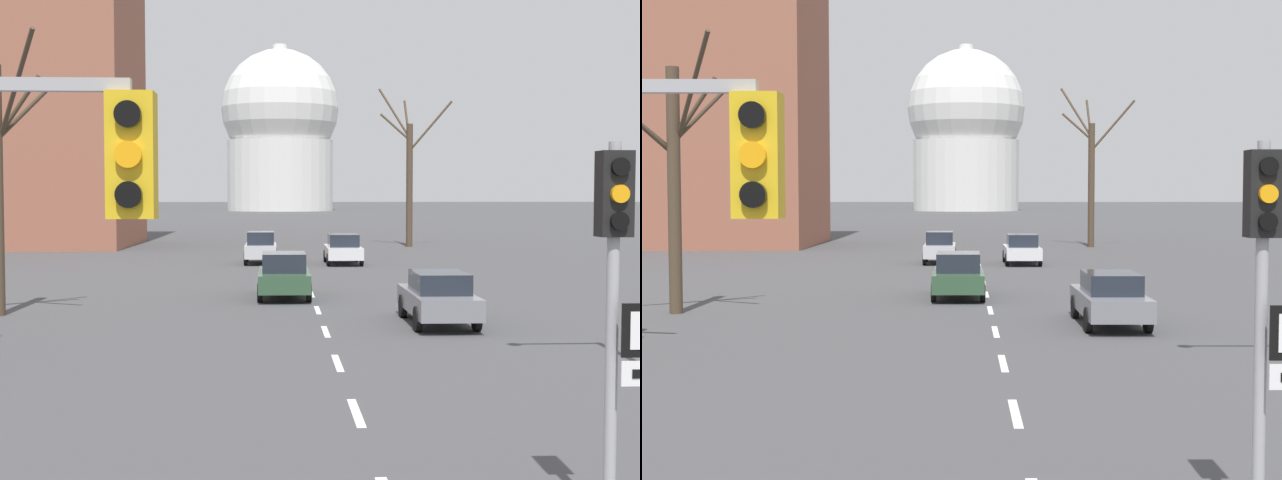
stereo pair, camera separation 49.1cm
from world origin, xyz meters
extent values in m
cube|color=silver|center=(0.00, 12.19, 0.00)|extent=(0.16, 2.00, 0.01)
cube|color=silver|center=(0.00, 16.69, 0.00)|extent=(0.16, 2.00, 0.01)
cube|color=silver|center=(0.00, 21.19, 0.00)|extent=(0.16, 2.00, 0.01)
cube|color=silver|center=(0.00, 25.69, 0.00)|extent=(0.16, 2.00, 0.01)
cube|color=silver|center=(0.00, 30.19, 0.00)|extent=(0.16, 2.00, 0.01)
cube|color=silver|center=(0.00, 34.69, 0.00)|extent=(0.16, 2.00, 0.01)
cube|color=silver|center=(0.00, 39.19, 0.00)|extent=(0.16, 2.00, 0.01)
cube|color=silver|center=(0.00, 43.69, 0.00)|extent=(0.16, 2.00, 0.01)
cube|color=silver|center=(0.00, 48.19, 0.00)|extent=(0.16, 2.00, 0.01)
cylinder|color=#9E9EA3|center=(2.39, 6.88, 2.17)|extent=(0.14, 0.14, 4.34)
cube|color=black|center=(2.39, 6.88, 3.76)|extent=(0.36, 0.28, 0.96)
cylinder|color=black|center=(2.39, 6.71, 4.06)|extent=(0.20, 0.06, 0.20)
cylinder|color=orange|center=(2.39, 6.71, 3.76)|extent=(0.20, 0.06, 0.20)
cylinder|color=black|center=(2.39, 6.71, 3.47)|extent=(0.20, 0.06, 0.20)
cube|color=gold|center=(-2.48, 3.97, 4.05)|extent=(0.36, 0.28, 0.96)
cylinder|color=black|center=(-2.48, 3.80, 4.35)|extent=(0.20, 0.06, 0.20)
cylinder|color=orange|center=(-2.48, 3.80, 4.05)|extent=(0.20, 0.06, 0.20)
cylinder|color=black|center=(-2.48, 3.80, 3.76)|extent=(0.20, 0.06, 0.20)
cube|color=#2D4C33|center=(-1.05, 29.26, 0.65)|extent=(1.80, 4.47, 0.64)
cube|color=#1E232D|center=(-1.05, 29.04, 1.31)|extent=(1.53, 2.15, 0.67)
cylinder|color=black|center=(-1.90, 30.65, 0.33)|extent=(0.18, 0.67, 0.67)
cylinder|color=black|center=(-0.20, 30.65, 0.33)|extent=(0.18, 0.67, 0.67)
cylinder|color=black|center=(-1.90, 27.88, 0.33)|extent=(0.18, 0.67, 0.67)
cylinder|color=black|center=(-0.20, 27.88, 0.33)|extent=(0.18, 0.67, 0.67)
cube|color=#B7B7BC|center=(-2.11, 45.06, 0.70)|extent=(1.66, 3.86, 0.68)
cube|color=#1E232D|center=(-2.11, 44.86, 1.38)|extent=(1.41, 1.85, 0.69)
cylinder|color=black|center=(-2.90, 46.25, 0.36)|extent=(0.18, 0.72, 0.72)
cylinder|color=black|center=(-1.33, 46.25, 0.36)|extent=(0.18, 0.72, 0.72)
cylinder|color=black|center=(-2.90, 43.86, 0.36)|extent=(0.18, 0.72, 0.72)
cylinder|color=black|center=(-1.33, 43.86, 0.36)|extent=(0.18, 0.72, 0.72)
cube|color=silver|center=(2.29, 44.60, 0.64)|extent=(1.83, 4.50, 0.62)
cube|color=#1E232D|center=(2.29, 44.38, 1.28)|extent=(1.56, 2.16, 0.66)
cylinder|color=black|center=(1.42, 46.00, 0.33)|extent=(0.18, 0.66, 0.66)
cylinder|color=black|center=(3.15, 46.00, 0.33)|extent=(0.18, 0.66, 0.66)
cylinder|color=black|center=(1.42, 43.21, 0.33)|extent=(0.18, 0.66, 0.66)
cylinder|color=black|center=(3.15, 43.21, 0.33)|extent=(0.18, 0.66, 0.66)
cube|color=slate|center=(3.31, 22.45, 0.65)|extent=(1.72, 4.56, 0.60)
cube|color=#1E232D|center=(3.31, 22.22, 1.24)|extent=(1.46, 2.19, 0.58)
cylinder|color=black|center=(2.50, 23.86, 0.35)|extent=(0.18, 0.70, 0.70)
cylinder|color=black|center=(4.12, 23.86, 0.35)|extent=(0.18, 0.70, 0.70)
cylinder|color=black|center=(2.50, 21.03, 0.35)|extent=(0.18, 0.70, 0.70)
cylinder|color=black|center=(4.12, 21.03, 0.35)|extent=(0.18, 0.70, 0.70)
cylinder|color=#473828|center=(-9.91, 24.95, 3.85)|extent=(0.41, 0.41, 7.70)
cylinder|color=#473828|center=(-9.20, 24.82, 6.36)|extent=(1.53, 0.42, 2.04)
cylinder|color=#473828|center=(-9.12, 25.26, 6.28)|extent=(1.67, 0.81, 1.89)
cylinder|color=#473828|center=(-8.92, 23.73, 6.95)|extent=(1.86, 2.68, 2.98)
cylinder|color=#473828|center=(8.19, 59.82, 4.35)|extent=(0.46, 0.46, 8.69)
cylinder|color=#473828|center=(8.11, 60.60, 8.91)|extent=(0.31, 1.69, 3.17)
cylinder|color=#473828|center=(7.20, 60.33, 8.51)|extent=(2.03, 1.28, 2.02)
cylinder|color=#473828|center=(9.69, 59.85, 8.54)|extent=(3.12, 0.21, 3.60)
cylinder|color=#473828|center=(7.20, 60.88, 9.58)|extent=(2.00, 2.33, 3.68)
cylinder|color=silver|center=(0.00, 193.97, 7.73)|extent=(23.18, 23.18, 15.45)
sphere|color=silver|center=(0.00, 193.97, 22.53)|extent=(25.75, 25.75, 25.75)
cylinder|color=silver|center=(0.00, 193.97, 34.12)|extent=(3.09, 3.09, 4.51)
cube|color=#935642|center=(-20.61, 62.34, 14.36)|extent=(18.00, 14.00, 28.72)
camera|label=1|loc=(-1.40, -2.87, 3.76)|focal=50.00mm
camera|label=2|loc=(-0.91, -2.89, 3.76)|focal=50.00mm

